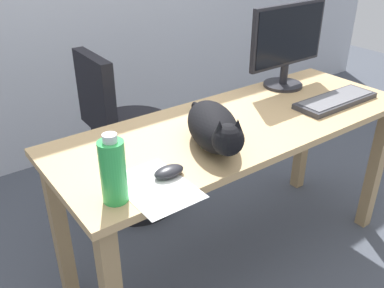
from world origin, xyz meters
The scene contains 9 objects.
ground_plane centered at (0.00, 0.00, 0.00)m, with size 8.00×8.00×0.00m, color #474C56.
desk centered at (0.00, 0.00, 0.64)m, with size 1.65×0.60×0.76m.
office_chair centered at (-0.21, 0.69, 0.41)m, with size 0.48×0.48×0.94m.
monitor centered at (0.47, 0.19, 0.98)m, with size 0.48×0.20×0.41m.
keyboard centered at (0.50, -0.11, 0.77)m, with size 0.44×0.15×0.03m.
cat centered at (-0.23, -0.11, 0.84)m, with size 0.33×0.56×0.20m.
computer_mouse centered at (-0.49, -0.18, 0.77)m, with size 0.11×0.06×0.04m, color #232328.
paper_sheet centered at (-0.56, -0.21, 0.76)m, with size 0.21×0.30×0.00m, color white.
water_bottle centered at (-0.69, -0.20, 0.86)m, with size 0.08×0.08×0.23m.
Camera 1 is at (-1.13, -1.19, 1.52)m, focal length 39.35 mm.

